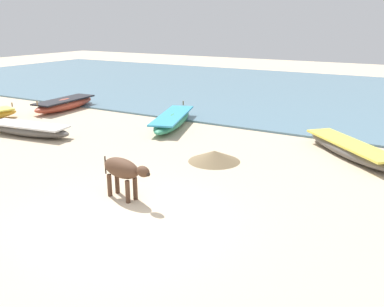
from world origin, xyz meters
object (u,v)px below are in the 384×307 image
Objects in this scene: fishing_boat_5 at (172,120)px; fishing_boat_6 at (65,104)px; fishing_boat_0 at (350,149)px; fishing_boat_3 at (29,129)px; cow_second_adult_dark at (123,170)px.

fishing_boat_6 is at bearing 69.97° from fishing_boat_5.
fishing_boat_5 reaches higher than fishing_boat_0.
fishing_boat_5 is (3.95, 4.12, 0.02)m from fishing_boat_3.
fishing_boat_5 is at bearing -141.48° from fishing_boat_3.
fishing_boat_5 is at bearing -140.71° from fishing_boat_0.
fishing_boat_3 is at bearing -118.61° from fishing_boat_0.
fishing_boat_6 is 2.42× the size of cow_second_adult_dark.
fishing_boat_6 reaches higher than fishing_boat_0.
cow_second_adult_dark reaches higher than fishing_boat_0.
fishing_boat_6 is 11.93m from cow_second_adult_dark.
fishing_boat_6 reaches higher than fishing_boat_5.
fishing_boat_0 is 0.99× the size of fishing_boat_3.
cow_second_adult_dark is at bearing -175.13° from fishing_boat_5.
fishing_boat_3 is 5.71m from fishing_boat_5.
fishing_boat_5 is 6.47m from fishing_boat_6.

